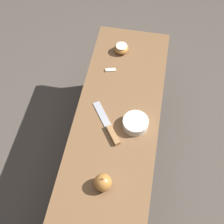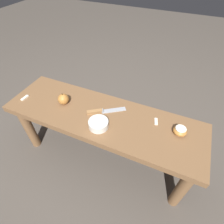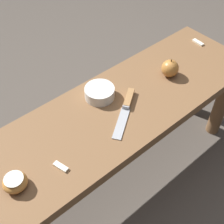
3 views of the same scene
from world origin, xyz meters
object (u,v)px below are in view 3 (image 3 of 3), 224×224
Objects in this scene: wooden_bench at (119,121)px; apple_whole at (170,68)px; bowl at (100,93)px; knife at (127,105)px; apple_cut at (15,182)px.

apple_whole is (0.27, 0.00, 0.12)m from wooden_bench.
wooden_bench is 10.90× the size of bowl.
apple_whole is (0.25, 0.02, 0.03)m from knife.
bowl reaches higher than knife.
apple_cut reaches higher than wooden_bench.
apple_whole is 0.31m from bowl.
knife is 0.47m from apple_cut.
knife is 0.26m from apple_whole.
apple_cut and bowl have the same top height.
knife is (0.02, -0.02, 0.09)m from wooden_bench.
wooden_bench is at bearing -82.14° from knife.
apple_cut is (-0.47, -0.03, 0.01)m from knife.
apple_cut is at bearing -176.21° from apple_whole.
apple_whole is at bearing -16.27° from bowl.
apple_cut is 0.65× the size of bowl.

